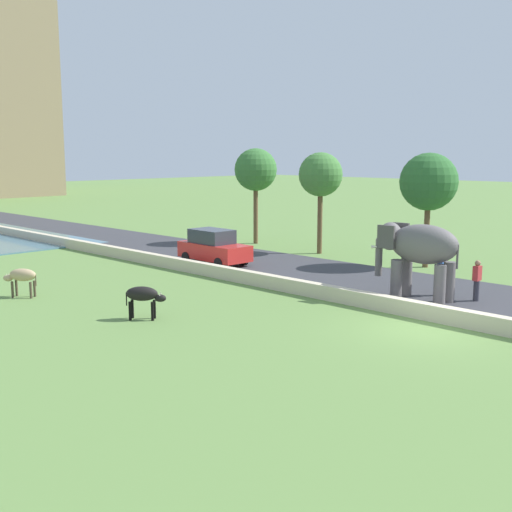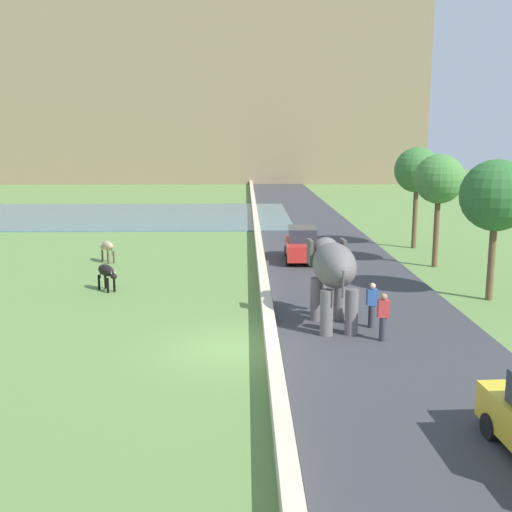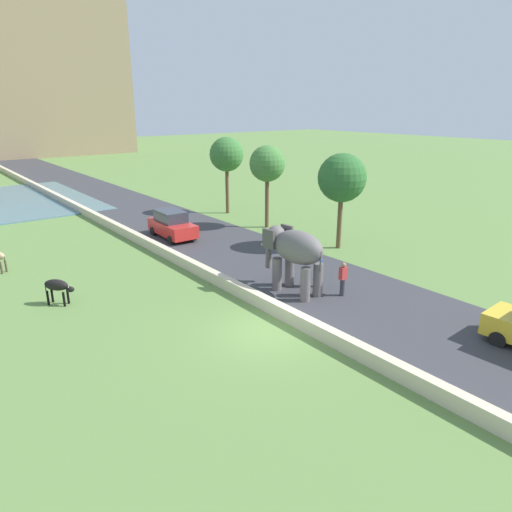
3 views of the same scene
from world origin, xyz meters
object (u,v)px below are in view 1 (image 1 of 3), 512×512
at_px(person_trailing, 477,280).
at_px(cow_tan, 22,276).
at_px(cow_black, 143,296).
at_px(person_beside_elephant, 441,275).
at_px(elephant, 418,249).
at_px(car_red, 214,247).

bearing_deg(person_trailing, cow_tan, 131.42).
height_order(cow_tan, cow_black, same).
height_order(person_beside_elephant, cow_black, person_beside_elephant).
xyz_separation_m(elephant, person_beside_elephant, (1.33, -0.31, -1.16)).
relative_size(person_beside_elephant, cow_black, 1.29).
relative_size(person_trailing, cow_black, 1.29).
bearing_deg(cow_tan, cow_black, -77.89).
distance_m(person_beside_elephant, cow_black, 11.69).
height_order(car_red, cow_black, car_red).
relative_size(person_beside_elephant, cow_tan, 1.23).
distance_m(cow_tan, cow_black, 6.39).
xyz_separation_m(elephant, cow_black, (-8.95, 5.26, -1.20)).
height_order(person_beside_elephant, person_trailing, same).
relative_size(person_trailing, car_red, 0.40).
distance_m(elephant, car_red, 11.73).
height_order(person_trailing, cow_tan, person_trailing).
relative_size(cow_tan, cow_black, 1.04).
bearing_deg(person_beside_elephant, cow_black, 151.54).
bearing_deg(car_red, person_trailing, -84.11).
bearing_deg(car_red, cow_tan, -179.10).
bearing_deg(cow_tan, elephant, -48.21).
bearing_deg(elephant, car_red, 89.91).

